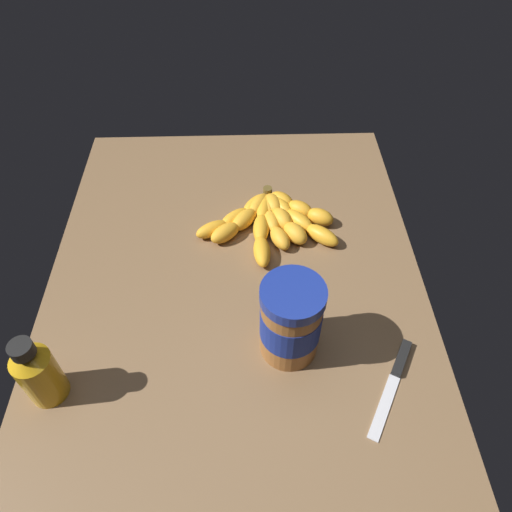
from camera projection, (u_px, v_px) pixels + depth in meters
The scene contains 5 objects.
ground_plane at pixel (236, 288), 94.16cm from camera, with size 96.98×72.47×4.09cm, color brown.
banana_bunch at pixel (271, 219), 101.62cm from camera, with size 22.37×30.59×3.76cm.
peanut_butter_jar at pixel (291, 321), 77.27cm from camera, with size 10.28×10.28×15.90cm.
honey_bottle at pixel (38, 372), 72.86cm from camera, with size 6.05×6.05×14.20cm.
butter_knife at pixel (394, 379), 78.65cm from camera, with size 17.25×10.60×1.20cm.
Camera 1 is at (-57.56, -2.20, 72.82)cm, focal length 33.69 mm.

